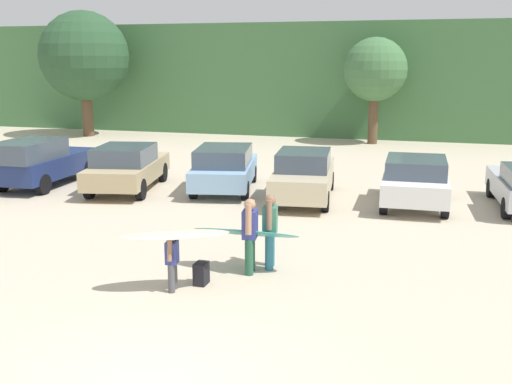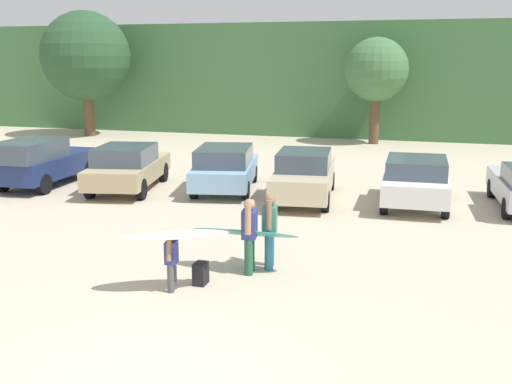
{
  "view_description": "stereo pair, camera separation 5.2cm",
  "coord_description": "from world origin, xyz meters",
  "px_view_note": "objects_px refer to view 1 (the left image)",
  "views": [
    {
      "loc": [
        3.56,
        -6.72,
        4.43
      ],
      "look_at": [
        -0.62,
        7.68,
        1.12
      ],
      "focal_mm": 42.65,
      "sensor_mm": 36.0,
      "label": 1
    },
    {
      "loc": [
        3.61,
        -6.7,
        4.43
      ],
      "look_at": [
        -0.62,
        7.68,
        1.12
      ],
      "focal_mm": 42.65,
      "sensor_mm": 36.0,
      "label": 2
    }
  ],
  "objects_px": {
    "parked_car_navy": "(40,161)",
    "surfboard_cream": "(175,235)",
    "parked_car_tan": "(127,167)",
    "person_child": "(172,258)",
    "parked_car_sky_blue": "(225,167)",
    "person_companion": "(270,227)",
    "person_adult": "(250,231)",
    "surfboard_teal": "(246,233)",
    "parked_car_champagne": "(304,175)",
    "backpack_dropped": "(201,273)",
    "parked_car_white": "(415,180)"
  },
  "relations": [
    {
      "from": "parked_car_sky_blue",
      "to": "person_companion",
      "type": "relative_size",
      "value": 2.83
    },
    {
      "from": "parked_car_tan",
      "to": "parked_car_sky_blue",
      "type": "distance_m",
      "value": 3.33
    },
    {
      "from": "parked_car_navy",
      "to": "person_child",
      "type": "bearing_deg",
      "value": -134.98
    },
    {
      "from": "parked_car_sky_blue",
      "to": "person_adult",
      "type": "bearing_deg",
      "value": -168.6
    },
    {
      "from": "person_child",
      "to": "surfboard_teal",
      "type": "distance_m",
      "value": 1.83
    },
    {
      "from": "parked_car_white",
      "to": "person_companion",
      "type": "xyz_separation_m",
      "value": [
        -2.8,
        -6.68,
        0.11
      ]
    },
    {
      "from": "parked_car_navy",
      "to": "parked_car_white",
      "type": "height_order",
      "value": "parked_car_navy"
    },
    {
      "from": "backpack_dropped",
      "to": "parked_car_sky_blue",
      "type": "bearing_deg",
      "value": 106.04
    },
    {
      "from": "parked_car_navy",
      "to": "parked_car_white",
      "type": "distance_m",
      "value": 12.73
    },
    {
      "from": "parked_car_sky_blue",
      "to": "parked_car_white",
      "type": "relative_size",
      "value": 1.13
    },
    {
      "from": "person_child",
      "to": "surfboard_cream",
      "type": "relative_size",
      "value": 0.54
    },
    {
      "from": "surfboard_teal",
      "to": "person_child",
      "type": "bearing_deg",
      "value": 54.99
    },
    {
      "from": "parked_car_navy",
      "to": "person_companion",
      "type": "bearing_deg",
      "value": -123.35
    },
    {
      "from": "parked_car_navy",
      "to": "surfboard_teal",
      "type": "bearing_deg",
      "value": -125.83
    },
    {
      "from": "parked_car_white",
      "to": "person_child",
      "type": "xyz_separation_m",
      "value": [
        -4.27,
        -8.5,
        -0.14
      ]
    },
    {
      "from": "parked_car_navy",
      "to": "parked_car_white",
      "type": "xyz_separation_m",
      "value": [
        12.71,
        0.71,
        -0.1
      ]
    },
    {
      "from": "surfboard_cream",
      "to": "backpack_dropped",
      "type": "distance_m",
      "value": 1.09
    },
    {
      "from": "parked_car_sky_blue",
      "to": "parked_car_white",
      "type": "distance_m",
      "value": 6.33
    },
    {
      "from": "parked_car_navy",
      "to": "surfboard_cream",
      "type": "xyz_separation_m",
      "value": [
        8.51,
        -7.78,
        0.24
      ]
    },
    {
      "from": "parked_car_tan",
      "to": "parked_car_white",
      "type": "relative_size",
      "value": 1.19
    },
    {
      "from": "parked_car_sky_blue",
      "to": "person_companion",
      "type": "height_order",
      "value": "person_companion"
    },
    {
      "from": "person_adult",
      "to": "surfboard_cream",
      "type": "height_order",
      "value": "person_adult"
    },
    {
      "from": "parked_car_navy",
      "to": "surfboard_cream",
      "type": "bearing_deg",
      "value": -134.77
    },
    {
      "from": "parked_car_champagne",
      "to": "surfboard_teal",
      "type": "xyz_separation_m",
      "value": [
        0.19,
        -6.91,
        0.03
      ]
    },
    {
      "from": "parked_car_navy",
      "to": "person_child",
      "type": "distance_m",
      "value": 11.49
    },
    {
      "from": "parked_car_navy",
      "to": "person_adult",
      "type": "distance_m",
      "value": 11.52
    },
    {
      "from": "parked_car_tan",
      "to": "person_child",
      "type": "distance_m",
      "value": 9.67
    },
    {
      "from": "person_adult",
      "to": "surfboard_teal",
      "type": "xyz_separation_m",
      "value": [
        -0.13,
        0.12,
        -0.08
      ]
    },
    {
      "from": "person_adult",
      "to": "surfboard_cream",
      "type": "distance_m",
      "value": 1.78
    },
    {
      "from": "parked_car_champagne",
      "to": "person_child",
      "type": "height_order",
      "value": "parked_car_champagne"
    },
    {
      "from": "parked_car_navy",
      "to": "person_companion",
      "type": "xyz_separation_m",
      "value": [
        9.91,
        -5.96,
        0.01
      ]
    },
    {
      "from": "parked_car_navy",
      "to": "surfboard_cream",
      "type": "height_order",
      "value": "parked_car_navy"
    },
    {
      "from": "parked_car_tan",
      "to": "person_child",
      "type": "bearing_deg",
      "value": -158.37
    },
    {
      "from": "parked_car_white",
      "to": "backpack_dropped",
      "type": "distance_m",
      "value": 8.92
    },
    {
      "from": "person_companion",
      "to": "surfboard_teal",
      "type": "xyz_separation_m",
      "value": [
        -0.45,
        -0.3,
        -0.09
      ]
    },
    {
      "from": "parked_car_tan",
      "to": "surfboard_teal",
      "type": "bearing_deg",
      "value": -147.75
    },
    {
      "from": "parked_car_navy",
      "to": "parked_car_champagne",
      "type": "distance_m",
      "value": 9.29
    },
    {
      "from": "parked_car_navy",
      "to": "parked_car_sky_blue",
      "type": "bearing_deg",
      "value": -81.74
    },
    {
      "from": "parked_car_navy",
      "to": "surfboard_teal",
      "type": "height_order",
      "value": "parked_car_navy"
    },
    {
      "from": "surfboard_cream",
      "to": "parked_car_sky_blue",
      "type": "bearing_deg",
      "value": -102.06
    },
    {
      "from": "surfboard_cream",
      "to": "backpack_dropped",
      "type": "relative_size",
      "value": 4.81
    },
    {
      "from": "parked_car_white",
      "to": "parked_car_champagne",
      "type": "bearing_deg",
      "value": 89.63
    },
    {
      "from": "parked_car_sky_blue",
      "to": "backpack_dropped",
      "type": "bearing_deg",
      "value": -175.34
    },
    {
      "from": "person_companion",
      "to": "backpack_dropped",
      "type": "height_order",
      "value": "person_companion"
    },
    {
      "from": "parked_car_tan",
      "to": "parked_car_sky_blue",
      "type": "relative_size",
      "value": 1.05
    },
    {
      "from": "parked_car_white",
      "to": "parked_car_sky_blue",
      "type": "bearing_deg",
      "value": 84.12
    },
    {
      "from": "parked_car_champagne",
      "to": "parked_car_white",
      "type": "xyz_separation_m",
      "value": [
        3.44,
        0.07,
        0.0
      ]
    },
    {
      "from": "surfboard_teal",
      "to": "backpack_dropped",
      "type": "bearing_deg",
      "value": 58.58
    },
    {
      "from": "person_child",
      "to": "person_companion",
      "type": "bearing_deg",
      "value": -137.78
    },
    {
      "from": "person_adult",
      "to": "person_child",
      "type": "height_order",
      "value": "person_adult"
    }
  ]
}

